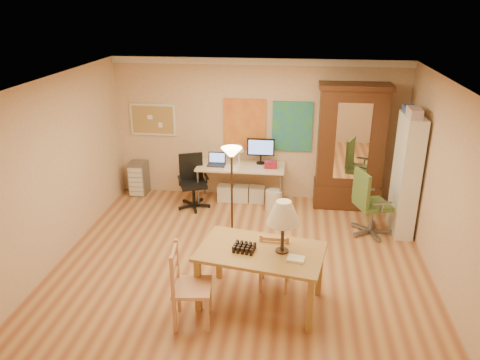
# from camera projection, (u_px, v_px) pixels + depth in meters

# --- Properties ---
(floor) EXTENTS (5.50, 5.50, 0.00)m
(floor) POSITION_uv_depth(u_px,v_px,m) (242.00, 259.00, 7.12)
(floor) COLOR #965635
(floor) RESTS_ON ground
(crown_molding) EXTENTS (5.50, 0.08, 0.12)m
(crown_molding) POSITION_uv_depth(u_px,v_px,m) (259.00, 61.00, 8.42)
(crown_molding) COLOR white
(crown_molding) RESTS_ON floor
(corkboard) EXTENTS (0.90, 0.04, 0.62)m
(corkboard) POSITION_uv_depth(u_px,v_px,m) (153.00, 120.00, 9.09)
(corkboard) COLOR tan
(corkboard) RESTS_ON floor
(art_panel_left) EXTENTS (0.80, 0.04, 1.00)m
(art_panel_left) POSITION_uv_depth(u_px,v_px,m) (245.00, 125.00, 8.90)
(art_panel_left) COLOR gold
(art_panel_left) RESTS_ON floor
(art_panel_right) EXTENTS (0.75, 0.04, 0.95)m
(art_panel_right) POSITION_uv_depth(u_px,v_px,m) (292.00, 127.00, 8.80)
(art_panel_right) COLOR teal
(art_panel_right) RESTS_ON floor
(dining_table) EXTENTS (1.69, 1.19, 1.46)m
(dining_table) POSITION_uv_depth(u_px,v_px,m) (269.00, 240.00, 5.79)
(dining_table) COLOR olive
(dining_table) RESTS_ON floor
(ladder_chair_back) EXTENTS (0.42, 0.40, 0.87)m
(ladder_chair_back) POSITION_uv_depth(u_px,v_px,m) (275.00, 262.00, 6.30)
(ladder_chair_back) COLOR #B37D51
(ladder_chair_back) RESTS_ON floor
(ladder_chair_left) EXTENTS (0.51, 0.53, 1.03)m
(ladder_chair_left) POSITION_uv_depth(u_px,v_px,m) (189.00, 288.00, 5.60)
(ladder_chair_left) COLOR #B37D51
(ladder_chair_left) RESTS_ON floor
(torchiere_lamp) EXTENTS (0.31, 0.31, 1.70)m
(torchiere_lamp) POSITION_uv_depth(u_px,v_px,m) (232.00, 170.00, 6.87)
(torchiere_lamp) COLOR #382616
(torchiere_lamp) RESTS_ON floor
(computer_desk) EXTENTS (1.65, 0.72, 1.25)m
(computer_desk) POSITION_uv_depth(u_px,v_px,m) (243.00, 179.00, 8.98)
(computer_desk) COLOR #C2B48E
(computer_desk) RESTS_ON floor
(office_chair_black) EXTENTS (0.62, 0.62, 1.01)m
(office_chair_black) POSITION_uv_depth(u_px,v_px,m) (193.00, 193.00, 8.82)
(office_chair_black) COLOR black
(office_chair_black) RESTS_ON floor
(office_chair_green) EXTENTS (0.70, 0.70, 1.13)m
(office_chair_green) POSITION_uv_depth(u_px,v_px,m) (369.00, 217.00, 7.80)
(office_chair_green) COLOR slate
(office_chair_green) RESTS_ON floor
(drawer_cart) EXTENTS (0.33, 0.40, 0.66)m
(drawer_cart) POSITION_uv_depth(u_px,v_px,m) (139.00, 178.00, 9.38)
(drawer_cart) COLOR slate
(drawer_cart) RESTS_ON floor
(armoire) EXTENTS (1.26, 0.60, 2.32)m
(armoire) POSITION_uv_depth(u_px,v_px,m) (349.00, 155.00, 8.62)
(armoire) COLOR #3A250F
(armoire) RESTS_ON floor
(bookshelf) EXTENTS (0.30, 0.80, 2.00)m
(bookshelf) POSITION_uv_depth(u_px,v_px,m) (406.00, 176.00, 7.66)
(bookshelf) COLOR white
(bookshelf) RESTS_ON floor
(wastebin) EXTENTS (0.31, 0.31, 0.39)m
(wastebin) POSITION_uv_depth(u_px,v_px,m) (274.00, 200.00, 8.71)
(wastebin) COLOR silver
(wastebin) RESTS_ON floor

